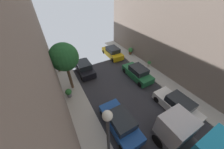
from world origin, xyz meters
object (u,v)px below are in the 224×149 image
(parked_car_right_3, at_px, (137,73))
(potted_plant_2, at_px, (69,93))
(parked_car_left_3, at_px, (120,122))
(potted_plant_4, at_px, (130,51))
(potted_plant_3, at_px, (59,68))
(lamp_post, at_px, (108,135))
(parked_car_right_4, at_px, (113,52))
(street_tree_0, at_px, (64,57))
(potted_plant_0, at_px, (149,63))
(parked_car_left_4, at_px, (84,68))
(parked_car_right_2, at_px, (177,105))

(parked_car_right_3, xyz_separation_m, potted_plant_2, (-8.21, 0.84, -0.02))
(parked_car_left_3, distance_m, potted_plant_4, 12.72)
(potted_plant_3, bearing_deg, lamp_post, -85.48)
(parked_car_left_3, bearing_deg, parked_car_right_4, 63.20)
(street_tree_0, distance_m, potted_plant_0, 11.08)
(street_tree_0, height_order, potted_plant_3, street_tree_0)
(parked_car_left_3, xyz_separation_m, parked_car_left_4, (0.00, 8.79, 0.00))
(potted_plant_4, bearing_deg, parked_car_right_3, -118.28)
(parked_car_left_4, bearing_deg, potted_plant_4, 6.38)
(parked_car_right_4, distance_m, street_tree_0, 9.28)
(potted_plant_0, height_order, potted_plant_4, potted_plant_4)
(parked_car_right_2, bearing_deg, street_tree_0, 134.80)
(parked_car_right_4, xyz_separation_m, potted_plant_2, (-8.21, -5.38, -0.02))
(street_tree_0, bearing_deg, potted_plant_2, -117.60)
(potted_plant_2, bearing_deg, potted_plant_3, 90.65)
(potted_plant_0, distance_m, potted_plant_2, 11.10)
(street_tree_0, height_order, potted_plant_0, street_tree_0)
(parked_car_right_3, relative_size, lamp_post, 0.77)
(parked_car_left_4, xyz_separation_m, potted_plant_3, (-2.86, 1.75, -0.10))
(parked_car_right_4, bearing_deg, lamp_post, -120.60)
(parked_car_left_3, distance_m, potted_plant_2, 6.01)
(parked_car_right_4, distance_m, potted_plant_2, 9.81)
(street_tree_0, relative_size, potted_plant_4, 4.73)
(parked_car_right_4, height_order, lamp_post, lamp_post)
(parked_car_right_4, bearing_deg, parked_car_left_4, -160.62)
(parked_car_left_3, bearing_deg, street_tree_0, 108.63)
(parked_car_left_4, height_order, street_tree_0, street_tree_0)
(parked_car_left_4, bearing_deg, parked_car_left_3, -90.00)
(parked_car_left_3, relative_size, parked_car_right_2, 1.00)
(parked_car_right_4, height_order, potted_plant_0, parked_car_right_4)
(potted_plant_2, relative_size, lamp_post, 0.18)
(potted_plant_4, bearing_deg, potted_plant_0, -88.91)
(street_tree_0, bearing_deg, parked_car_left_4, 46.39)
(potted_plant_2, bearing_deg, potted_plant_0, 0.86)
(parked_car_right_2, bearing_deg, parked_car_left_3, 167.99)
(parked_car_left_3, distance_m, parked_car_right_3, 7.01)
(parked_car_right_3, relative_size, parked_car_right_4, 1.00)
(parked_car_right_2, distance_m, parked_car_right_4, 11.84)
(potted_plant_0, bearing_deg, potted_plant_4, 91.09)
(parked_car_left_4, distance_m, potted_plant_4, 8.27)
(parked_car_right_3, relative_size, potted_plant_3, 5.14)
(parked_car_right_2, relative_size, potted_plant_3, 5.14)
(parked_car_left_4, relative_size, lamp_post, 0.77)
(parked_car_right_3, bearing_deg, potted_plant_3, 143.70)
(parked_car_right_3, relative_size, potted_plant_4, 3.79)
(potted_plant_2, xyz_separation_m, potted_plant_3, (-0.06, 5.23, -0.08))
(street_tree_0, height_order, lamp_post, lamp_post)
(parked_car_right_3, relative_size, potted_plant_0, 5.13)
(parked_car_left_3, height_order, parked_car_right_3, same)
(parked_car_right_2, xyz_separation_m, parked_car_right_4, (0.00, 11.84, 0.00))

